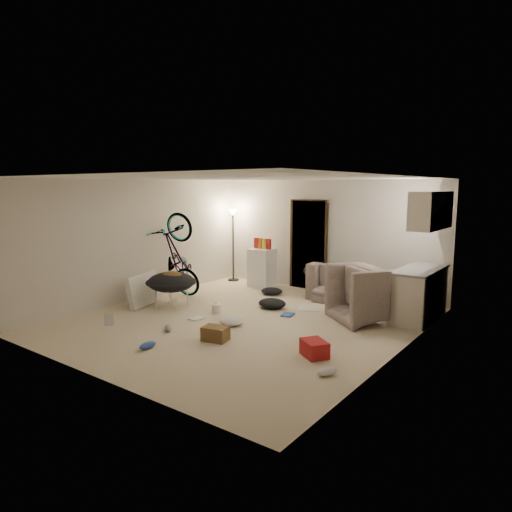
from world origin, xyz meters
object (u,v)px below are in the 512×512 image
Objects in this scene: bicycle at (178,274)px; mini_fridge at (262,267)px; drink_case_b at (314,348)px; juicer at (216,308)px; drink_case_a at (215,334)px; sofa at (356,288)px; saucer_chair at (171,287)px; armchair at (374,300)px; floor_lamp at (233,229)px; kitchen_counter at (419,295)px; tv_box at (144,290)px.

mini_fridge is at bearing -33.03° from bicycle.
mini_fridge is 4.67m from drink_case_b.
bicycle reaches higher than juicer.
drink_case_a is 1.59m from drink_case_b.
saucer_chair is at bearing 40.87° from sofa.
armchair is 2.91m from juicer.
armchair is 4.20m from bicycle.
kitchen_counter is (4.83, -0.65, -0.87)m from floor_lamp.
drink_case_b is at bearing -38.75° from floor_lamp.
tv_box reaches higher than juicer.
drink_case_a is at bearing -132.05° from bicycle.
drink_case_b is at bearing 102.32° from sofa.
mini_fridge reaches higher than drink_case_b.
armchair reaches higher than tv_box.
sofa is 1.04× the size of bicycle.
floor_lamp is 2.97m from saucer_chair.
tv_box is (-4.12, -1.77, -0.04)m from armchair.
armchair is at bearing 45.74° from drink_case_a.
floor_lamp is 3.12m from tv_box.
armchair reaches higher than sofa.
mini_fridge is 0.94× the size of tv_box.
saucer_chair reaches higher than sofa.
floor_lamp is at bearing -5.41° from sofa.
juicer is (-2.56, -1.36, -0.26)m from armchair.
bicycle is 1.88× the size of saucer_chair.
drink_case_b is (3.27, -3.31, -0.34)m from mini_fridge.
armchair is 4.48m from tv_box.
saucer_chair is at bearing 61.33° from armchair.
mini_fridge is (-3.25, 1.09, 0.09)m from armchair.
floor_lamp is 1.63× the size of armchair.
floor_lamp is 7.46× the size of juicer.
bicycle is 2.11m from mini_fridge.
drink_case_b is at bearing -101.98° from kitchen_counter.
drink_case_a is at bearing 76.13° from sofa.
floor_lamp is 2.01× the size of mini_fridge.
mini_fridge reaches higher than juicer.
juicer is (1.56, 0.41, -0.22)m from tv_box.
kitchen_counter is 0.82m from armchair.
kitchen_counter is 2.84m from drink_case_b.
tv_box is at bearing -151.73° from drink_case_b.
juicer reaches higher than drink_case_b.
kitchen_counter is at bearing 112.45° from drink_case_b.
saucer_chair is at bearing -100.02° from mini_fridge.
armchair is 1.23× the size of mini_fridge.
sofa is 3.31m from drink_case_b.
drink_case_b is at bearing -49.03° from mini_fridge.
kitchen_counter reaches higher than tv_box.
drink_case_a is at bearing -124.88° from kitchen_counter.
mini_fridge is (-3.86, 0.55, 0.01)m from kitchen_counter.
bicycle reaches higher than drink_case_b.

